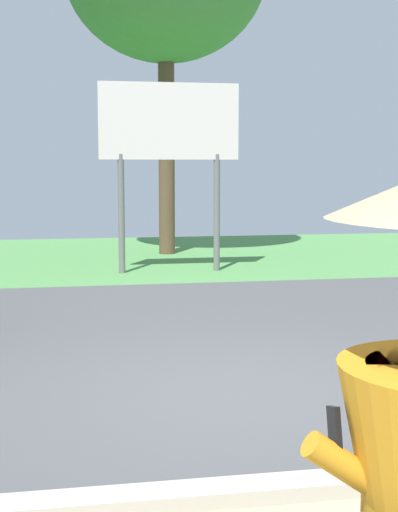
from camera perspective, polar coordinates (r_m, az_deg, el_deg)
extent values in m
cube|color=#4C4C4F|center=(8.42, 0.48, -6.91)|extent=(40.00, 8.00, 0.10)
cube|color=#528F4C|center=(16.23, -4.77, -0.11)|extent=(40.00, 8.00, 0.10)
cube|color=#B2AD9E|center=(4.73, 9.95, -17.29)|extent=(40.00, 0.24, 0.10)
cylinder|color=orange|center=(2.13, 11.91, -16.16)|extent=(0.29, 0.08, 0.24)
cube|color=black|center=(2.11, 10.63, -13.56)|extent=(0.02, 0.11, 0.16)
cylinder|color=slate|center=(13.48, -6.12, 3.30)|extent=(0.12, 0.12, 2.20)
cylinder|color=slate|center=(13.73, 1.41, 3.41)|extent=(0.12, 0.12, 2.20)
cube|color=silver|center=(13.57, -2.36, 10.55)|extent=(2.60, 0.10, 1.40)
cylinder|color=brown|center=(16.39, -2.57, 8.64)|extent=(0.36, 0.36, 4.85)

